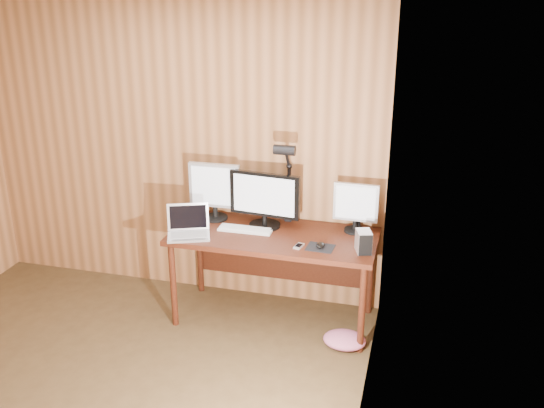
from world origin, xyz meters
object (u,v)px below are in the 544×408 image
at_px(monitor_right, 356,206).
at_px(mouse, 320,245).
at_px(keyboard, 245,229).
at_px(desk_lamp, 287,171).
at_px(monitor_center, 265,199).
at_px(phone, 299,246).
at_px(speaker, 358,221).
at_px(hard_drive, 364,242).
at_px(laptop, 188,228).
at_px(desk, 276,245).
at_px(monitor_left, 215,189).

relative_size(monitor_right, mouse, 3.71).
height_order(keyboard, desk_lamp, desk_lamp).
bearing_deg(monitor_center, phone, -36.27).
bearing_deg(monitor_right, mouse, -117.69).
height_order(monitor_center, mouse, monitor_center).
distance_m(monitor_center, mouse, 0.62).
bearing_deg(mouse, speaker, 55.06).
xyz_separation_m(hard_drive, desk_lamp, (-0.66, 0.36, 0.37)).
distance_m(monitor_center, laptop, 0.63).
xyz_separation_m(speaker, desk_lamp, (-0.57, -0.07, 0.39)).
distance_m(desk, desk_lamp, 0.59).
relative_size(desk, monitor_right, 4.05).
height_order(hard_drive, desk_lamp, desk_lamp).
bearing_deg(desk_lamp, monitor_left, -162.95).
bearing_deg(desk_lamp, mouse, -32.66).
distance_m(desk, phone, 0.37).
height_order(monitor_right, hard_drive, monitor_right).
relative_size(hard_drive, speaker, 1.42).
distance_m(desk, mouse, 0.48).
relative_size(keyboard, desk_lamp, 0.59).
bearing_deg(hard_drive, speaker, 84.53).
distance_m(laptop, phone, 0.88).
xyz_separation_m(monitor_right, hard_drive, (0.11, -0.35, -0.13)).
xyz_separation_m(mouse, hard_drive, (0.31, 0.01, 0.06)).
xyz_separation_m(monitor_center, speaker, (0.72, 0.15, -0.17)).
bearing_deg(desk_lamp, monitor_center, -137.62).
xyz_separation_m(monitor_right, mouse, (-0.20, -0.37, -0.19)).
bearing_deg(hard_drive, laptop, 163.05).
relative_size(monitor_left, keyboard, 1.11).
distance_m(mouse, phone, 0.16).
relative_size(hard_drive, phone, 1.53).
distance_m(laptop, desk_lamp, 0.88).
relative_size(laptop, speaker, 3.22).
xyz_separation_m(laptop, mouse, (1.03, 0.02, -0.03)).
distance_m(keyboard, mouse, 0.65).
bearing_deg(monitor_left, monitor_right, 0.08).
bearing_deg(desk, monitor_center, 150.53).
xyz_separation_m(monitor_right, keyboard, (-0.83, -0.20, -0.20)).
height_order(monitor_left, speaker, monitor_left).
distance_m(desk, laptop, 0.70).
xyz_separation_m(keyboard, speaker, (0.85, 0.27, 0.05)).
relative_size(monitor_center, phone, 5.16).
xyz_separation_m(mouse, phone, (-0.16, -0.03, -0.02)).
bearing_deg(desk, phone, -46.29).
relative_size(laptop, keyboard, 0.91).
relative_size(monitor_center, mouse, 5.41).
xyz_separation_m(laptop, speaker, (1.25, 0.46, 0.00)).
height_order(laptop, phone, laptop).
bearing_deg(monitor_left, desk, -13.14).
relative_size(hard_drive, desk_lamp, 0.24).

